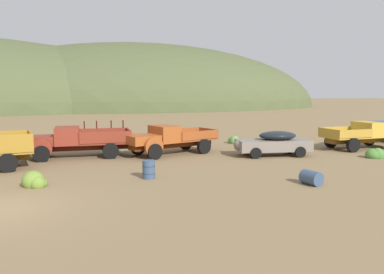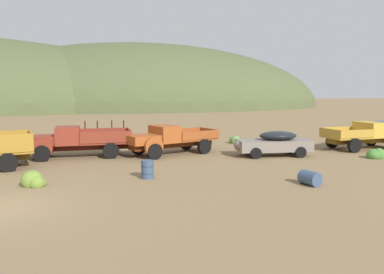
{
  "view_description": "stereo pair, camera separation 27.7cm",
  "coord_description": "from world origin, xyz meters",
  "px_view_note": "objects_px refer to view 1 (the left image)",
  "views": [
    {
      "loc": [
        2.59,
        -14.34,
        4.14
      ],
      "look_at": [
        9.26,
        7.6,
        1.33
      ],
      "focal_mm": 36.07,
      "sensor_mm": 36.0,
      "label": 1
    },
    {
      "loc": [
        2.86,
        -14.42,
        4.14
      ],
      "look_at": [
        9.26,
        7.6,
        1.33
      ],
      "focal_mm": 36.07,
      "sensor_mm": 36.0,
      "label": 2
    }
  ],
  "objects_px": {
    "car_primer_gray": "(271,143)",
    "truck_faded_yellow": "(366,134)",
    "oil_drum_foreground": "(149,169)",
    "truck_rust_red": "(70,141)",
    "truck_oxide_orange": "(165,140)",
    "oil_drum_tipped": "(311,178)"
  },
  "relations": [
    {
      "from": "oil_drum_tipped",
      "to": "oil_drum_foreground",
      "type": "xyz_separation_m",
      "value": [
        -6.59,
        3.28,
        0.12
      ]
    },
    {
      "from": "car_primer_gray",
      "to": "truck_faded_yellow",
      "type": "relative_size",
      "value": 0.87
    },
    {
      "from": "truck_rust_red",
      "to": "truck_faded_yellow",
      "type": "distance_m",
      "value": 20.25
    },
    {
      "from": "oil_drum_tipped",
      "to": "car_primer_gray",
      "type": "bearing_deg",
      "value": 74.84
    },
    {
      "from": "truck_rust_red",
      "to": "oil_drum_tipped",
      "type": "bearing_deg",
      "value": 136.21
    },
    {
      "from": "oil_drum_tipped",
      "to": "oil_drum_foreground",
      "type": "relative_size",
      "value": 1.15
    },
    {
      "from": "truck_rust_red",
      "to": "truck_faded_yellow",
      "type": "bearing_deg",
      "value": 175.3
    },
    {
      "from": "oil_drum_foreground",
      "to": "truck_oxide_orange",
      "type": "bearing_deg",
      "value": 70.21
    },
    {
      "from": "truck_faded_yellow",
      "to": "oil_drum_foreground",
      "type": "xyz_separation_m",
      "value": [
        -16.53,
        -4.83,
        -0.57
      ]
    },
    {
      "from": "car_primer_gray",
      "to": "oil_drum_tipped",
      "type": "distance_m",
      "value": 7.55
    },
    {
      "from": "truck_rust_red",
      "to": "truck_oxide_orange",
      "type": "height_order",
      "value": "truck_rust_red"
    },
    {
      "from": "truck_faded_yellow",
      "to": "car_primer_gray",
      "type": "bearing_deg",
      "value": -176.35
    },
    {
      "from": "car_primer_gray",
      "to": "oil_drum_tipped",
      "type": "xyz_separation_m",
      "value": [
        -1.97,
        -7.28,
        -0.5
      ]
    },
    {
      "from": "truck_faded_yellow",
      "to": "oil_drum_foreground",
      "type": "relative_size",
      "value": 6.68
    },
    {
      "from": "truck_rust_red",
      "to": "oil_drum_foreground",
      "type": "xyz_separation_m",
      "value": [
        3.61,
        -6.99,
        -0.57
      ]
    },
    {
      "from": "truck_oxide_orange",
      "to": "car_primer_gray",
      "type": "xyz_separation_m",
      "value": [
        6.32,
        -2.25,
        -0.18
      ]
    },
    {
      "from": "truck_rust_red",
      "to": "truck_oxide_orange",
      "type": "bearing_deg",
      "value": 174.14
    },
    {
      "from": "truck_rust_red",
      "to": "car_primer_gray",
      "type": "height_order",
      "value": "truck_rust_red"
    },
    {
      "from": "truck_oxide_orange",
      "to": "oil_drum_foreground",
      "type": "distance_m",
      "value": 6.66
    },
    {
      "from": "car_primer_gray",
      "to": "truck_faded_yellow",
      "type": "bearing_deg",
      "value": -165.54
    },
    {
      "from": "oil_drum_tipped",
      "to": "oil_drum_foreground",
      "type": "height_order",
      "value": "oil_drum_foreground"
    },
    {
      "from": "truck_oxide_orange",
      "to": "car_primer_gray",
      "type": "distance_m",
      "value": 6.71
    }
  ]
}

